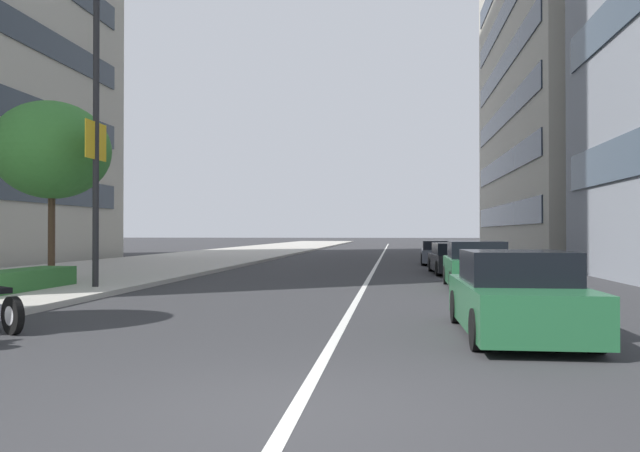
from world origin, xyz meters
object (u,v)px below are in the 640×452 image
(car_following_behind, at_px, (454,259))
(street_tree_far_plaza, at_px, (52,150))
(street_lamp_with_banners, at_px, (108,109))
(car_lead_in_lane, at_px, (439,253))
(car_mid_block_traffic, at_px, (516,297))
(car_approaching_light, at_px, (476,267))

(car_following_behind, height_order, street_tree_far_plaza, street_tree_far_plaza)
(car_following_behind, height_order, street_lamp_with_banners, street_lamp_with_banners)
(car_lead_in_lane, bearing_deg, car_following_behind, -177.37)
(car_mid_block_traffic, relative_size, car_lead_in_lane, 1.01)
(car_mid_block_traffic, bearing_deg, car_lead_in_lane, -1.45)
(car_lead_in_lane, relative_size, street_lamp_with_banners, 0.49)
(street_lamp_with_banners, bearing_deg, street_tree_far_plaza, 59.47)
(car_approaching_light, xyz_separation_m, street_tree_far_plaza, (-0.82, 13.47, 3.71))
(car_lead_in_lane, relative_size, street_tree_far_plaza, 0.74)
(street_lamp_with_banners, bearing_deg, car_lead_in_lane, -32.27)
(car_mid_block_traffic, distance_m, street_lamp_with_banners, 13.09)
(car_lead_in_lane, bearing_deg, street_lamp_with_banners, 149.58)
(car_following_behind, bearing_deg, street_lamp_with_banners, 128.46)
(car_approaching_light, relative_size, street_lamp_with_banners, 0.52)
(car_lead_in_lane, bearing_deg, street_tree_far_plaza, 140.84)
(car_following_behind, bearing_deg, street_tree_far_plaza, 117.58)
(car_approaching_light, distance_m, car_lead_in_lane, 14.54)
(car_approaching_light, bearing_deg, street_lamp_with_banners, 103.64)
(car_mid_block_traffic, height_order, car_following_behind, car_mid_block_traffic)
(car_approaching_light, bearing_deg, car_following_behind, 1.33)
(car_following_behind, bearing_deg, car_lead_in_lane, -1.54)
(car_approaching_light, xyz_separation_m, car_lead_in_lane, (14.54, 0.12, -0.07))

